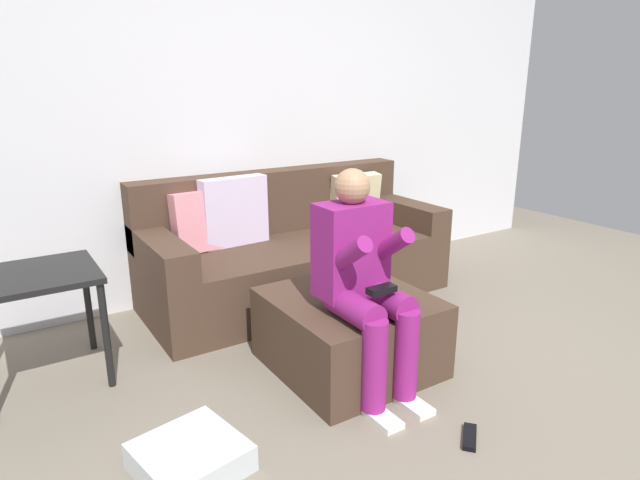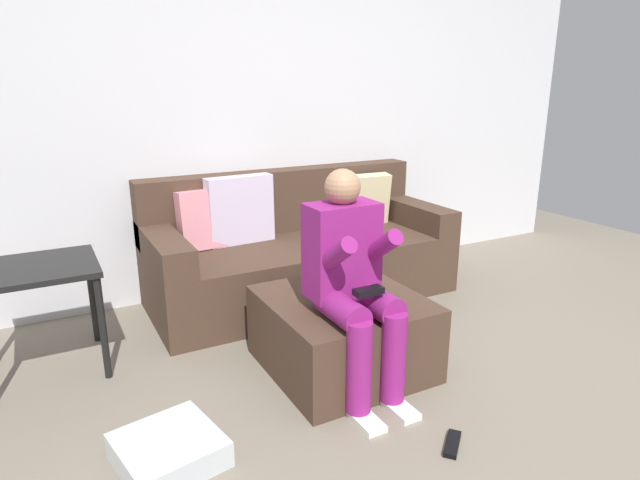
{
  "view_description": "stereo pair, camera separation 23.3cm",
  "coord_description": "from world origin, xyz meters",
  "px_view_note": "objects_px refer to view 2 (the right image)",
  "views": [
    {
      "loc": [
        -1.76,
        -1.24,
        1.48
      ],
      "look_at": [
        -0.1,
        1.35,
        0.57
      ],
      "focal_mm": 30.19,
      "sensor_mm": 36.0,
      "label": 1
    },
    {
      "loc": [
        -1.56,
        -1.36,
        1.48
      ],
      "look_at": [
        -0.1,
        1.35,
        0.57
      ],
      "focal_mm": 30.19,
      "sensor_mm": 36.0,
      "label": 2
    }
  ],
  "objects_px": {
    "couch_sectional": "(298,252)",
    "remote_near_ottoman": "(452,444)",
    "ottoman": "(342,333)",
    "side_table": "(37,281)",
    "person_seated": "(353,278)",
    "storage_bin": "(169,450)"
  },
  "relations": [
    {
      "from": "ottoman",
      "to": "remote_near_ottoman",
      "type": "bearing_deg",
      "value": -84.73
    },
    {
      "from": "ottoman",
      "to": "storage_bin",
      "type": "relative_size",
      "value": 2.09
    },
    {
      "from": "couch_sectional",
      "to": "storage_bin",
      "type": "height_order",
      "value": "couch_sectional"
    },
    {
      "from": "ottoman",
      "to": "side_table",
      "type": "xyz_separation_m",
      "value": [
        -1.39,
        0.72,
        0.3
      ]
    },
    {
      "from": "couch_sectional",
      "to": "ottoman",
      "type": "relative_size",
      "value": 2.62
    },
    {
      "from": "ottoman",
      "to": "storage_bin",
      "type": "xyz_separation_m",
      "value": [
        -1.0,
        -0.33,
        -0.14
      ]
    },
    {
      "from": "couch_sectional",
      "to": "remote_near_ottoman",
      "type": "xyz_separation_m",
      "value": [
        -0.17,
        -1.83,
        -0.31
      ]
    },
    {
      "from": "ottoman",
      "to": "person_seated",
      "type": "bearing_deg",
      "value": -108.63
    },
    {
      "from": "person_seated",
      "to": "remote_near_ottoman",
      "type": "height_order",
      "value": "person_seated"
    },
    {
      "from": "couch_sectional",
      "to": "person_seated",
      "type": "bearing_deg",
      "value": -104.11
    },
    {
      "from": "ottoman",
      "to": "person_seated",
      "type": "xyz_separation_m",
      "value": [
        -0.07,
        -0.2,
        0.39
      ]
    },
    {
      "from": "person_seated",
      "to": "ottoman",
      "type": "bearing_deg",
      "value": 71.37
    },
    {
      "from": "side_table",
      "to": "couch_sectional",
      "type": "bearing_deg",
      "value": 11.06
    },
    {
      "from": "ottoman",
      "to": "remote_near_ottoman",
      "type": "xyz_separation_m",
      "value": [
        0.07,
        -0.79,
        -0.19
      ]
    },
    {
      "from": "couch_sectional",
      "to": "storage_bin",
      "type": "relative_size",
      "value": 5.46
    },
    {
      "from": "ottoman",
      "to": "side_table",
      "type": "bearing_deg",
      "value": 152.67
    },
    {
      "from": "couch_sectional",
      "to": "side_table",
      "type": "distance_m",
      "value": 1.67
    },
    {
      "from": "remote_near_ottoman",
      "to": "side_table",
      "type": "bearing_deg",
      "value": 93.23
    },
    {
      "from": "ottoman",
      "to": "storage_bin",
      "type": "height_order",
      "value": "ottoman"
    },
    {
      "from": "ottoman",
      "to": "side_table",
      "type": "distance_m",
      "value": 1.59
    },
    {
      "from": "couch_sectional",
      "to": "remote_near_ottoman",
      "type": "distance_m",
      "value": 1.86
    },
    {
      "from": "couch_sectional",
      "to": "remote_near_ottoman",
      "type": "height_order",
      "value": "couch_sectional"
    }
  ]
}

